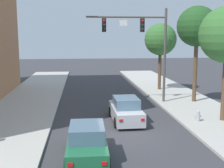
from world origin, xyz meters
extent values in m
plane|color=#38383D|center=(0.00, 0.00, 0.00)|extent=(120.00, 120.00, 0.00)
cylinder|color=#514C47|center=(4.60, 7.72, 3.90)|extent=(0.20, 0.20, 7.50)
cylinder|color=#514C47|center=(1.45, 7.72, 6.95)|extent=(6.31, 0.14, 0.14)
cube|color=black|center=(2.71, 7.72, 6.33)|extent=(0.32, 0.28, 1.05)
sphere|color=red|center=(2.71, 7.57, 6.66)|extent=(0.18, 0.18, 0.18)
sphere|color=#2D2823|center=(2.71, 7.57, 6.33)|extent=(0.18, 0.18, 0.18)
sphere|color=#2D2823|center=(2.71, 7.57, 6.00)|extent=(0.18, 0.18, 0.18)
cube|color=black|center=(-0.32, 7.72, 6.33)|extent=(0.32, 0.28, 1.05)
sphere|color=red|center=(-0.32, 7.57, 6.66)|extent=(0.18, 0.18, 0.18)
sphere|color=#2D2823|center=(-0.32, 7.57, 6.33)|extent=(0.18, 0.18, 0.18)
sphere|color=#2D2823|center=(-0.32, 7.57, 6.00)|extent=(0.18, 0.18, 0.18)
cube|color=white|center=(1.19, 7.70, 6.50)|extent=(0.60, 0.03, 0.44)
cube|color=#B7B7BC|center=(0.66, 2.87, 0.56)|extent=(1.77, 4.23, 0.80)
cube|color=slate|center=(0.66, 2.72, 1.28)|extent=(1.53, 2.03, 0.64)
cylinder|color=black|center=(-0.17, 4.15, 0.32)|extent=(0.23, 0.64, 0.64)
cylinder|color=black|center=(1.44, 4.18, 0.32)|extent=(0.23, 0.64, 0.64)
cylinder|color=black|center=(-0.13, 1.55, 0.32)|extent=(0.23, 0.64, 0.64)
cylinder|color=black|center=(1.49, 1.58, 0.32)|extent=(0.23, 0.64, 0.64)
cube|color=red|center=(0.06, 0.74, 0.68)|extent=(0.20, 0.04, 0.14)
cube|color=red|center=(1.33, 0.76, 0.68)|extent=(0.20, 0.04, 0.14)
cube|color=#1E663D|center=(-1.96, -2.72, 0.56)|extent=(1.79, 4.24, 0.80)
cube|color=slate|center=(-1.96, -2.87, 1.28)|extent=(1.54, 2.03, 0.64)
cylinder|color=black|center=(-2.73, -1.40, 0.32)|extent=(0.23, 0.64, 0.64)
cylinder|color=black|center=(-1.12, -1.43, 0.32)|extent=(0.23, 0.64, 0.64)
cylinder|color=black|center=(-2.79, -4.00, 0.32)|extent=(0.23, 0.64, 0.64)
cylinder|color=black|center=(-1.18, -4.03, 0.32)|extent=(0.23, 0.64, 0.64)
cube|color=red|center=(-2.64, -4.82, 0.68)|extent=(0.20, 0.04, 0.14)
cube|color=red|center=(-1.36, -4.85, 0.68)|extent=(0.20, 0.04, 0.14)
cylinder|color=#B2B2B7|center=(5.12, 1.87, 0.43)|extent=(0.24, 0.24, 0.55)
sphere|color=#B2B2B7|center=(5.12, 1.87, 0.76)|extent=(0.22, 0.22, 0.22)
cylinder|color=#B2B2B7|center=(4.94, 1.87, 0.45)|extent=(0.12, 0.09, 0.09)
cylinder|color=#B2B2B7|center=(5.30, 1.87, 0.45)|extent=(0.12, 0.09, 0.09)
cylinder|color=brown|center=(6.81, 1.98, 2.19)|extent=(0.32, 0.32, 4.08)
cylinder|color=brown|center=(7.12, 7.51, 2.60)|extent=(0.32, 0.32, 4.90)
sphere|color=#235123|center=(7.12, 7.51, 6.26)|extent=(3.23, 3.23, 3.23)
cylinder|color=brown|center=(5.79, 13.35, 2.07)|extent=(0.32, 0.32, 3.85)
sphere|color=#387033|center=(5.79, 13.35, 5.19)|extent=(3.18, 3.18, 3.18)
camera|label=1|loc=(-2.18, -15.05, 5.36)|focal=46.31mm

